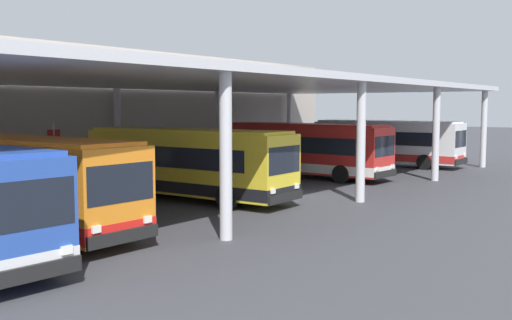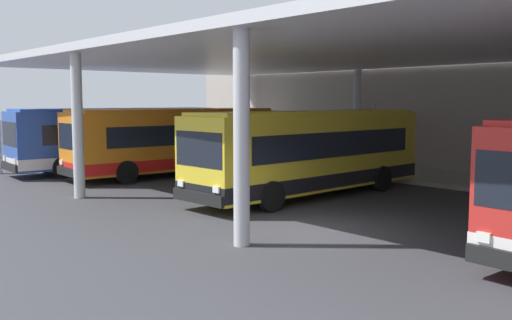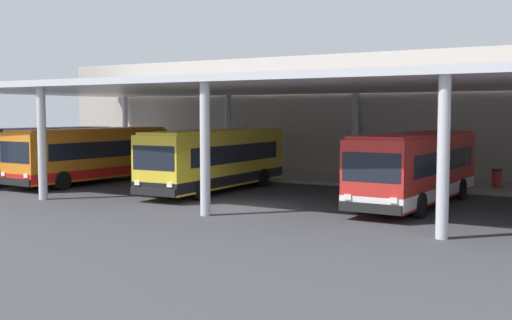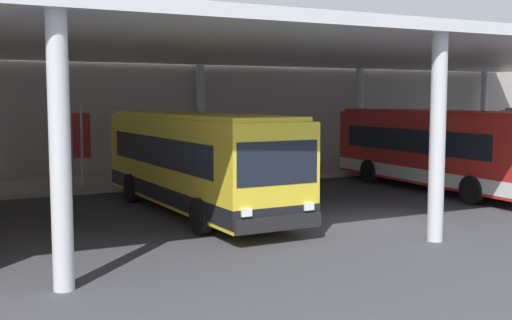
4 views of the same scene
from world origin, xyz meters
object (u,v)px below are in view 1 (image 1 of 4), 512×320
object	(u,v)px
bus_far_bay	(305,149)
banner_sign	(54,152)
bus_departing	(387,142)
bench_waiting	(249,155)
bus_second_bay	(22,182)
trash_bin	(235,157)
bus_middle_bay	(187,163)

from	to	relation	value
bus_far_bay	banner_sign	bearing A→B (deg)	152.46
bus_departing	banner_sign	distance (m)	23.21
bench_waiting	banner_sign	distance (m)	16.97
bus_second_bay	banner_sign	bearing A→B (deg)	49.25
bench_waiting	trash_bin	size ratio (longest dim) A/B	1.84
bus_departing	banner_sign	xyz separation A→B (m)	(-21.95, 7.55, 0.32)
trash_bin	banner_sign	distance (m)	14.84
bus_departing	bus_middle_bay	bearing A→B (deg)	177.82
bus_second_bay	bus_departing	size ratio (longest dim) A/B	1.01
bus_second_bay	bus_departing	world-z (taller)	same
bus_middle_bay	trash_bin	size ratio (longest dim) A/B	10.82
bus_second_bay	bench_waiting	size ratio (longest dim) A/B	5.90
bus_second_bay	banner_sign	size ratio (longest dim) A/B	3.32
trash_bin	bus_second_bay	bearing A→B (deg)	-159.99
bus_middle_bay	trash_bin	xyz separation A→B (m)	(12.57, 7.26, -0.98)
bench_waiting	trash_bin	xyz separation A→B (m)	(-2.12, -0.41, 0.01)
bus_second_bay	trash_bin	bearing A→B (deg)	20.01
trash_bin	banner_sign	world-z (taller)	banner_sign
trash_bin	banner_sign	bearing A→B (deg)	-178.21
bus_far_bay	trash_bin	world-z (taller)	bus_far_bay
trash_bin	banner_sign	xyz separation A→B (m)	(-14.78, -0.46, 1.30)
bus_middle_bay	bus_departing	distance (m)	19.76
bus_middle_bay	bus_departing	world-z (taller)	same
bus_far_bay	bench_waiting	size ratio (longest dim) A/B	5.90
banner_sign	trash_bin	bearing A→B (deg)	1.79
bus_second_bay	trash_bin	size ratio (longest dim) A/B	10.83
bus_second_bay	bench_waiting	xyz separation A→B (m)	(23.07, 8.04, -0.99)
bus_far_bay	trash_bin	size ratio (longest dim) A/B	10.83
bus_departing	banner_sign	world-z (taller)	banner_sign
bus_departing	trash_bin	distance (m)	10.79
bus_far_bay	banner_sign	xyz separation A→B (m)	(-12.57, 6.56, 0.32)
bus_middle_bay	bench_waiting	xyz separation A→B (m)	(14.69, 7.67, -0.99)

